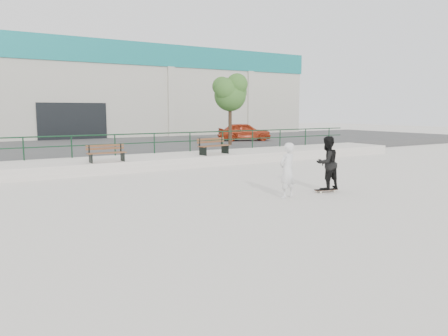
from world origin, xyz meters
TOP-DOWN VIEW (x-y plane):
  - ground at (0.00, 0.00)m, footprint 120.00×120.00m
  - ledge at (0.00, 9.50)m, footprint 30.00×3.00m
  - parking_strip at (0.00, 18.00)m, footprint 60.00×14.00m
  - railing at (-0.00, 10.80)m, footprint 28.00×0.06m
  - commercial_building at (-0.00, 31.99)m, footprint 44.20×16.33m
  - bench_left at (-2.11, 8.46)m, footprint 1.61×0.50m
  - bench_right at (3.31, 8.89)m, footprint 1.83×0.86m
  - tree at (7.21, 13.51)m, footprint 2.46×2.19m
  - red_car at (10.06, 16.14)m, footprint 4.04×2.86m
  - skateboard at (2.76, 0.61)m, footprint 0.80×0.36m
  - standing_skater at (2.76, 0.61)m, footprint 0.84×0.66m
  - seated_skater at (1.04, 0.54)m, footprint 0.68×0.51m

SIDE VIEW (x-z plane):
  - ground at x=0.00m, z-range 0.00..0.00m
  - skateboard at x=2.76m, z-range 0.03..0.12m
  - ledge at x=0.00m, z-range 0.00..0.50m
  - parking_strip at x=0.00m, z-range 0.00..0.50m
  - seated_skater at x=1.04m, z-range 0.00..1.69m
  - bench_left at x=-2.11m, z-range 0.50..1.23m
  - bench_right at x=3.31m, z-range 0.50..1.31m
  - standing_skater at x=2.76m, z-range 0.09..1.82m
  - red_car at x=10.06m, z-range 0.50..1.78m
  - railing at x=0.00m, z-range 0.73..1.76m
  - tree at x=7.21m, z-range 1.59..5.97m
  - commercial_building at x=0.00m, z-range 0.58..8.58m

